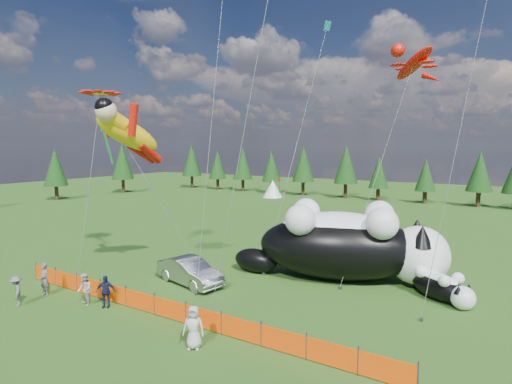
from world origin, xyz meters
TOP-DOWN VIEW (x-y plane):
  - ground at (0.00, 0.00)m, footprint 160.00×160.00m
  - safety_fence at (0.00, -3.00)m, footprint 22.06×0.06m
  - tree_line at (0.00, 45.00)m, footprint 90.00×4.00m
  - festival_tents at (11.00, 40.00)m, footprint 50.00×3.20m
  - cat_large at (5.33, 6.98)m, footprint 12.92×7.29m
  - cat_small at (10.66, 6.27)m, footprint 3.90×3.26m
  - car at (-2.44, 1.31)m, footprint 4.92×2.61m
  - spectator_a at (-8.04, -4.25)m, footprint 0.70×0.49m
  - spectator_b at (-4.90, -4.03)m, footprint 0.96×0.81m
  - spectator_c at (-3.81, -3.60)m, footprint 1.09×0.96m
  - spectator_d at (-7.87, -5.85)m, footprint 1.14×0.95m
  - spectator_e at (2.72, -4.53)m, footprint 1.02×0.89m
  - superhero_kite at (-6.12, 0.27)m, footprint 6.27×5.62m
  - gecko_kite at (7.85, 11.69)m, footprint 5.79×9.77m
  - flower_kite at (-9.71, 1.21)m, footprint 3.36×5.17m
  - diamond_kite_a at (-2.64, 5.13)m, footprint 2.20×5.92m
  - diamond_kite_d at (1.21, 12.65)m, footprint 1.20×8.74m

SIDE VIEW (x-z plane):
  - ground at x=0.00m, z-range 0.00..0.00m
  - safety_fence at x=0.00m, z-range -0.05..1.05m
  - car at x=-2.44m, z-range 0.00..1.54m
  - cat_small at x=10.66m, z-range -0.04..1.58m
  - spectator_d at x=-7.87m, z-range 0.00..1.57m
  - spectator_c at x=-3.81m, z-range 0.00..1.67m
  - spectator_b at x=-4.90m, z-range 0.00..1.70m
  - spectator_e at x=2.72m, z-range 0.00..1.77m
  - spectator_a at x=-8.04m, z-range 0.00..1.83m
  - festival_tents at x=11.00m, z-range 0.00..2.80m
  - cat_large at x=5.33m, z-range -0.12..4.65m
  - tree_line at x=0.00m, z-range 0.00..8.00m
  - superhero_kite at x=-6.12m, z-range 3.15..14.70m
  - flower_kite at x=-9.71m, z-range 5.39..17.56m
  - gecko_kite at x=7.85m, z-range 5.81..21.14m
  - diamond_kite_d at x=1.21m, z-range 6.50..25.48m
  - diamond_kite_a at x=-2.64m, z-range 7.62..26.94m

